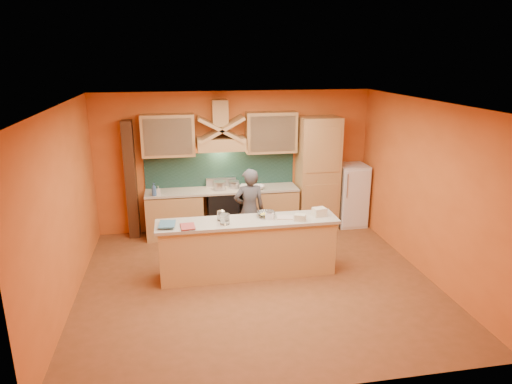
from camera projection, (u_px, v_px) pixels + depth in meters
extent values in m
cube|color=brown|center=(257.00, 282.00, 7.25)|extent=(5.50, 5.00, 0.01)
cube|color=white|center=(257.00, 104.00, 6.44)|extent=(5.50, 5.00, 0.01)
cube|color=orange|center=(235.00, 161.00, 9.20)|extent=(5.50, 0.02, 2.80)
cube|color=orange|center=(303.00, 273.00, 4.49)|extent=(5.50, 0.02, 2.80)
cube|color=orange|center=(64.00, 209.00, 6.38)|extent=(0.02, 5.00, 2.80)
cube|color=orange|center=(426.00, 189.00, 7.31)|extent=(0.02, 5.00, 2.80)
cube|color=tan|center=(175.00, 215.00, 8.99)|extent=(1.10, 0.60, 0.86)
cube|color=tan|center=(269.00, 210.00, 9.31)|extent=(1.10, 0.60, 0.86)
cube|color=#B8AE9B|center=(222.00, 190.00, 9.01)|extent=(3.00, 0.62, 0.04)
cube|color=black|center=(223.00, 212.00, 9.14)|extent=(0.60, 0.58, 0.90)
cube|color=#193832|center=(220.00, 169.00, 9.18)|extent=(3.00, 0.03, 0.70)
cube|color=tan|center=(221.00, 144.00, 8.80)|extent=(0.92, 0.50, 0.24)
cube|color=tan|center=(220.00, 113.00, 8.72)|extent=(0.30, 0.30, 0.50)
cube|color=tan|center=(168.00, 135.00, 8.65)|extent=(1.00, 0.35, 0.80)
cube|color=tan|center=(271.00, 132.00, 8.98)|extent=(1.00, 0.35, 0.80)
cube|color=tan|center=(318.00, 173.00, 9.27)|extent=(0.80, 0.60, 2.30)
cube|color=white|center=(351.00, 195.00, 9.54)|extent=(0.58, 0.60, 1.30)
cube|color=#472816|center=(131.00, 180.00, 8.79)|extent=(0.20, 0.30, 2.30)
cube|color=#E2B773|center=(248.00, 249.00, 7.39)|extent=(2.80, 0.55, 0.88)
cube|color=#B8AE9B|center=(248.00, 222.00, 7.25)|extent=(2.90, 0.62, 0.05)
imported|color=#4C4C51|center=(249.00, 210.00, 8.21)|extent=(0.59, 0.40, 1.55)
cylinder|color=silver|center=(220.00, 186.00, 8.97)|extent=(0.29, 0.29, 0.17)
cylinder|color=#BBBAC2|center=(234.00, 186.00, 9.06)|extent=(0.25, 0.25, 0.14)
imported|color=beige|center=(158.00, 191.00, 8.61)|extent=(0.08, 0.08, 0.17)
imported|color=#375D99|center=(154.00, 189.00, 8.56)|extent=(0.13, 0.13, 0.25)
imported|color=white|center=(258.00, 187.00, 9.00)|extent=(0.32, 0.32, 0.08)
cube|color=white|center=(247.00, 187.00, 8.97)|extent=(0.30, 0.27, 0.09)
imported|color=#AF423E|center=(181.00, 227.00, 6.91)|extent=(0.23, 0.30, 0.03)
imported|color=teal|center=(159.00, 225.00, 6.96)|extent=(0.28, 0.36, 0.03)
cylinder|color=silver|center=(225.00, 219.00, 7.05)|extent=(0.18, 0.18, 0.16)
cylinder|color=silver|center=(221.00, 216.00, 7.23)|extent=(0.14, 0.14, 0.15)
cube|color=white|center=(270.00, 215.00, 7.30)|extent=(0.17, 0.17, 0.11)
imported|color=silver|center=(266.00, 214.00, 7.41)|extent=(0.32, 0.32, 0.07)
cube|color=beige|center=(285.00, 217.00, 7.34)|extent=(0.29, 0.25, 0.02)
cube|color=beige|center=(319.00, 212.00, 7.43)|extent=(0.23, 0.20, 0.13)
cube|color=beige|center=(300.00, 217.00, 7.21)|extent=(0.21, 0.19, 0.10)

